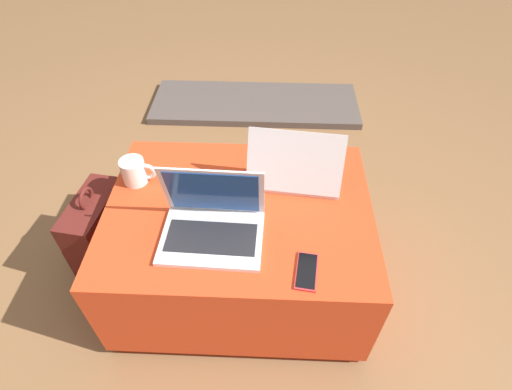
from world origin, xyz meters
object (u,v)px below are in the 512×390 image
at_px(laptop_near, 212,222).
at_px(coffee_mug, 135,171).
at_px(laptop_far, 294,170).
at_px(cell_phone, 307,271).
at_px(backpack, 100,235).

distance_m(laptop_near, coffee_mug, 0.41).
distance_m(laptop_near, laptop_far, 0.40).
bearing_deg(laptop_near, coffee_mug, 145.27).
relative_size(laptop_near, coffee_mug, 2.61).
height_order(cell_phone, coffee_mug, coffee_mug).
bearing_deg(coffee_mug, laptop_near, -36.65).
xyz_separation_m(laptop_near, backpack, (-0.54, 0.19, -0.33)).
relative_size(laptop_near, laptop_far, 0.94).
xyz_separation_m(laptop_near, coffee_mug, (-0.33, 0.24, -0.00)).
distance_m(cell_phone, backpack, 0.96).
distance_m(laptop_far, backpack, 0.89).
height_order(backpack, coffee_mug, coffee_mug).
relative_size(cell_phone, coffee_mug, 1.12).
bearing_deg(backpack, laptop_far, 104.20).
bearing_deg(laptop_far, laptop_near, 50.84).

